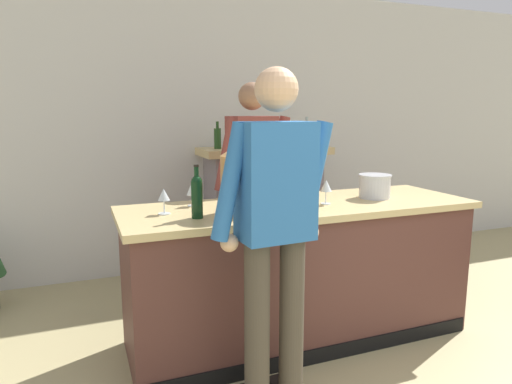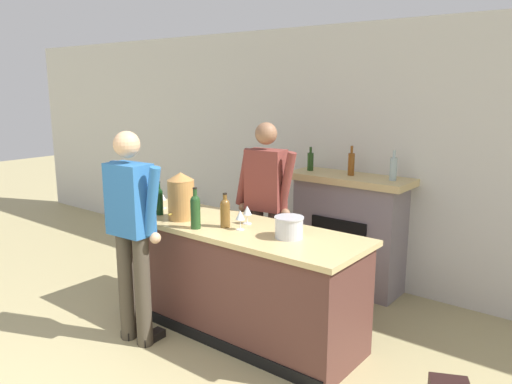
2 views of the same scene
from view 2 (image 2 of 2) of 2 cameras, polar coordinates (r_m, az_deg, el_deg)
The scene contains 15 objects.
wall_back_panel at distance 5.46m, azimuth 11.23°, elevation 4.02°, with size 12.00×0.07×2.75m.
bar_counter at distance 4.41m, azimuth -2.70°, elevation -9.73°, with size 2.39×0.78×0.95m.
fireplace_stone at distance 5.35m, azimuth 10.52°, elevation -4.40°, with size 1.28×0.52×1.52m.
potted_plant_corner at distance 6.81m, azimuth -9.42°, elevation -3.72°, with size 0.40×0.37×0.70m.
person_customer at distance 4.16m, azimuth -14.02°, elevation -4.12°, with size 0.66×0.32×1.78m.
person_bartender at distance 4.79m, azimuth 1.10°, elevation -1.54°, with size 0.65×0.35×1.79m.
copper_dispenser at distance 4.44m, azimuth -8.56°, elevation -0.42°, with size 0.24×0.28×0.42m.
ice_bucket_steel at distance 3.89m, azimuth 3.79°, elevation -4.03°, with size 0.23×0.23×0.17m.
wine_bottle_cabernet_heavy at distance 4.65m, azimuth -10.99°, elevation -0.90°, with size 0.07×0.07×0.31m.
wine_bottle_merlot_tall at distance 4.15m, azimuth -6.94°, elevation -2.08°, with size 0.08×0.08×0.35m.
wine_bottle_rose_blush at distance 4.17m, azimuth -3.55°, elevation -2.26°, with size 0.08×0.08×0.29m.
wine_glass_by_dispenser at distance 4.88m, azimuth -10.67°, elevation -0.60°, with size 0.08×0.08×0.16m.
wine_glass_near_bucket at distance 4.27m, azimuth -1.01°, elevation -2.20°, with size 0.08×0.08×0.16m.
wine_glass_back_row at distance 4.84m, azimuth -7.50°, elevation -0.57°, with size 0.07×0.07×0.16m.
wine_glass_mid_counter at distance 4.09m, azimuth -1.82°, elevation -2.74°, with size 0.08×0.08×0.17m.
Camera 2 is at (2.45, -0.74, 2.12)m, focal length 35.00 mm.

